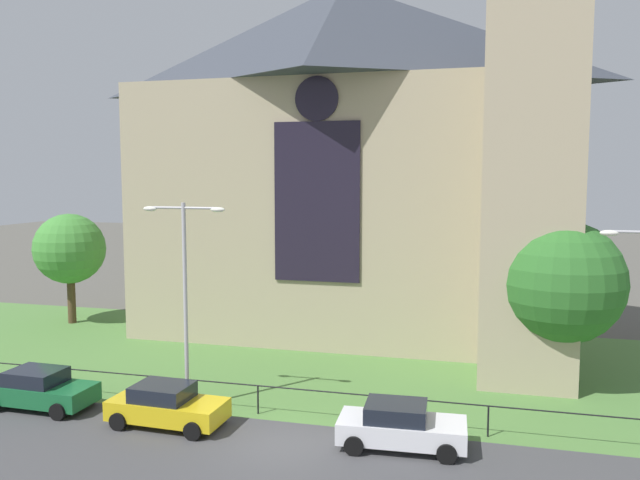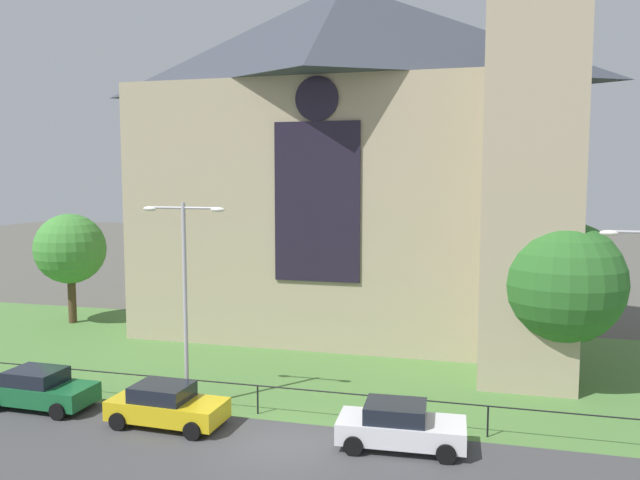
% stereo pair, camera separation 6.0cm
% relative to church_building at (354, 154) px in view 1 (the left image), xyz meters
% --- Properties ---
extents(ground, '(160.00, 160.00, 0.00)m').
position_rel_church_building_xyz_m(ground, '(0.89, -6.63, -10.27)').
color(ground, '#56544C').
extents(road_asphalt, '(120.00, 8.00, 0.01)m').
position_rel_church_building_xyz_m(road_asphalt, '(0.89, -18.63, -10.27)').
color(road_asphalt, '#424244').
rests_on(road_asphalt, ground).
extents(grass_verge, '(120.00, 20.00, 0.01)m').
position_rel_church_building_xyz_m(grass_verge, '(0.89, -8.63, -10.27)').
color(grass_verge, '#517F3D').
rests_on(grass_verge, ground).
extents(church_building, '(23.20, 16.20, 26.00)m').
position_rel_church_building_xyz_m(church_building, '(0.00, 0.00, 0.00)').
color(church_building, tan).
rests_on(church_building, ground).
extents(iron_railing, '(33.82, 0.07, 1.13)m').
position_rel_church_building_xyz_m(iron_railing, '(-0.77, -14.13, -9.29)').
color(iron_railing, black).
rests_on(iron_railing, ground).
extents(tree_left_far, '(4.27, 4.27, 6.74)m').
position_rel_church_building_xyz_m(tree_left_far, '(-17.08, -2.82, -5.70)').
color(tree_left_far, '#4C3823').
rests_on(tree_left_far, ground).
extents(tree_right_near, '(5.20, 5.20, 7.17)m').
position_rel_church_building_xyz_m(tree_right_near, '(10.57, -8.14, -5.72)').
color(tree_right_near, '#4C3823').
rests_on(tree_right_near, ground).
extents(streetlamp_near, '(3.37, 0.26, 8.00)m').
position_rel_church_building_xyz_m(streetlamp_near, '(-3.65, -14.23, -5.16)').
color(streetlamp_near, '#B2B2B7').
rests_on(streetlamp_near, ground).
extents(parked_car_green, '(4.24, 2.10, 1.51)m').
position_rel_church_building_xyz_m(parked_car_green, '(-9.22, -15.65, -9.53)').
color(parked_car_green, '#196033').
rests_on(parked_car_green, ground).
extents(parked_car_yellow, '(4.26, 2.15, 1.51)m').
position_rel_church_building_xyz_m(parked_car_yellow, '(-3.58, -16.00, -9.53)').
color(parked_car_yellow, gold).
rests_on(parked_car_yellow, ground).
extents(parked_car_white, '(4.28, 2.19, 1.51)m').
position_rel_church_building_xyz_m(parked_car_white, '(4.84, -15.76, -9.53)').
color(parked_car_white, silver).
rests_on(parked_car_white, ground).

